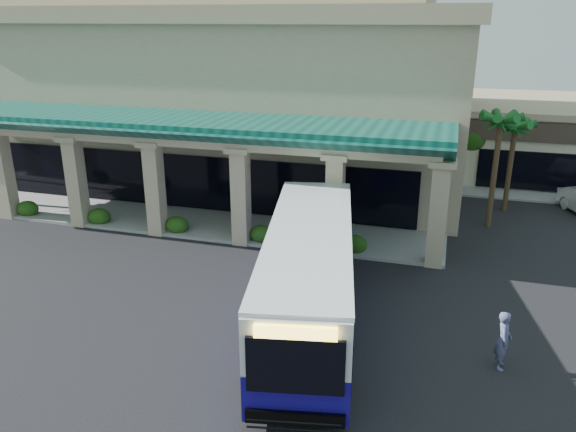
% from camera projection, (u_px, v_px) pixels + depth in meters
% --- Properties ---
extents(ground, '(110.00, 110.00, 0.00)m').
position_uv_depth(ground, '(267.00, 301.00, 21.63)').
color(ground, black).
extents(main_building, '(30.80, 14.80, 11.35)m').
position_uv_depth(main_building, '(227.00, 93.00, 36.32)').
color(main_building, tan).
rests_on(main_building, ground).
extents(arcade, '(30.00, 6.20, 5.70)m').
position_uv_depth(arcade, '(161.00, 170.00, 28.95)').
color(arcade, '#0C493F').
rests_on(arcade, ground).
extents(palm_0, '(2.40, 2.40, 6.60)m').
position_uv_depth(palm_0, '(495.00, 165.00, 28.22)').
color(palm_0, '#185D21').
rests_on(palm_0, ground).
extents(palm_1, '(2.40, 2.40, 5.80)m').
position_uv_depth(palm_1, '(511.00, 160.00, 30.80)').
color(palm_1, '#185D21').
rests_on(palm_1, ground).
extents(broadleaf_tree, '(2.60, 2.60, 4.81)m').
position_uv_depth(broadleaf_tree, '(471.00, 148.00, 36.01)').
color(broadleaf_tree, '#1E4710').
rests_on(broadleaf_tree, ground).
extents(transit_bus, '(5.24, 12.83, 3.49)m').
position_uv_depth(transit_bus, '(309.00, 277.00, 19.64)').
color(transit_bus, '#160B82').
rests_on(transit_bus, ground).
extents(pedestrian, '(0.49, 0.72, 1.92)m').
position_uv_depth(pedestrian, '(503.00, 340.00, 17.22)').
color(pedestrian, slate).
rests_on(pedestrian, ground).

